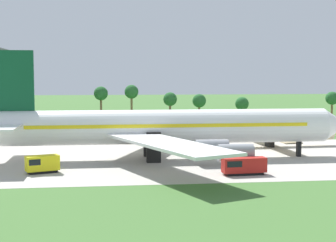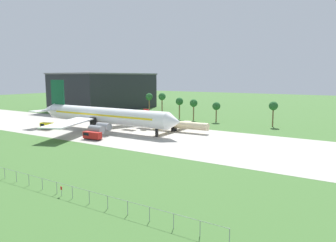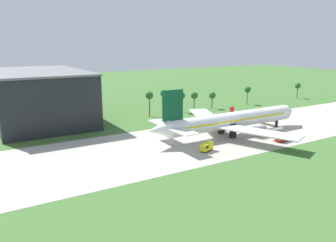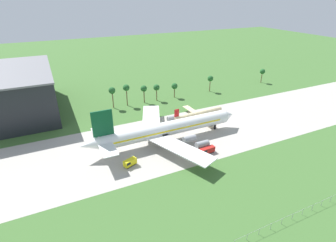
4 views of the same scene
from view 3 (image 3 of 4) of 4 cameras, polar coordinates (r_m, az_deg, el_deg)
The scene contains 8 objects.
ground_plane at distance 149.97m, azimuth 20.27°, elevation -0.44°, with size 600.00×600.00×0.00m, color #3D662D.
taxiway_strip at distance 149.97m, azimuth 20.27°, elevation -0.44°, with size 320.00×44.00×0.02m.
jet_airliner at distance 123.95m, azimuth 10.83°, elevation 0.10°, with size 69.11×57.85×18.87m.
regional_aircraft at distance 149.85m, azimuth 14.36°, elevation 0.96°, with size 27.64×24.92×7.73m.
baggage_tug at distance 121.89m, azimuth 19.37°, elevation -2.73°, with size 6.62×2.47×2.57m.
fuel_truck at distance 105.25m, azimuth 6.72°, elevation -4.50°, with size 5.28×3.57×2.66m.
terminal_building at distance 154.09m, azimuth -21.51°, elevation 4.05°, with size 36.72×61.20×22.31m.
palm_tree_row at distance 173.30m, azimuth 7.53°, elevation 4.86°, with size 108.80×3.60×12.25m.
Camera 3 is at (-114.62, -90.79, 33.34)m, focal length 35.00 mm.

